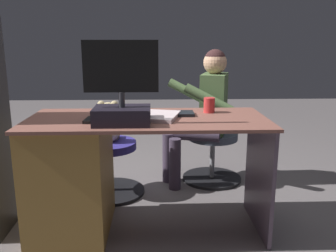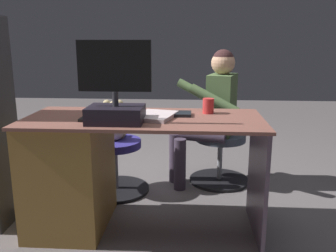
{
  "view_description": "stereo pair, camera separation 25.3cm",
  "coord_description": "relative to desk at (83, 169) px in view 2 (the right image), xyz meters",
  "views": [
    {
      "loc": [
        -0.05,
        2.53,
        1.23
      ],
      "look_at": [
        -0.14,
        0.07,
        0.64
      ],
      "focal_mm": 38.97,
      "sensor_mm": 36.0,
      "label": 1
    },
    {
      "loc": [
        -0.3,
        2.53,
        1.23
      ],
      "look_at": [
        -0.14,
        0.07,
        0.64
      ],
      "focal_mm": 38.97,
      "sensor_mm": 36.0,
      "label": 2
    }
  ],
  "objects": [
    {
      "name": "monitor",
      "position": [
        -0.26,
        0.16,
        0.49
      ],
      "size": [
        0.42,
        0.24,
        0.47
      ],
      "color": "black",
      "rests_on": "desk"
    },
    {
      "name": "computer_mouse",
      "position": [
        -0.17,
        -0.06,
        0.37
      ],
      "size": [
        0.06,
        0.1,
        0.04
      ],
      "primitive_type": "ellipsoid",
      "color": "#262325",
      "rests_on": "desk"
    },
    {
      "name": "keyboard",
      "position": [
        -0.49,
        -0.08,
        0.37
      ],
      "size": [
        0.42,
        0.14,
        0.02
      ],
      "primitive_type": "cube",
      "color": "black",
      "rests_on": "desk"
    },
    {
      "name": "person",
      "position": [
        -0.88,
        -0.82,
        0.28
      ],
      "size": [
        0.59,
        0.57,
        1.15
      ],
      "color": "#506B3F",
      "rests_on": "ground_plane"
    },
    {
      "name": "teddy_bear",
      "position": [
        -0.09,
        -0.59,
        0.19
      ],
      "size": [
        0.23,
        0.23,
        0.33
      ],
      "color": "tan",
      "rests_on": "office_chair_teddy"
    },
    {
      "name": "office_chair_teddy",
      "position": [
        -0.09,
        -0.58,
        -0.15
      ],
      "size": [
        0.55,
        0.55,
        0.44
      ],
      "color": "black",
      "rests_on": "ground_plane"
    },
    {
      "name": "notebook_binder",
      "position": [
        -0.48,
        0.0,
        0.37
      ],
      "size": [
        0.29,
        0.35,
        0.02
      ],
      "primitive_type": "cube",
      "rotation": [
        0.0,
        0.0,
        -0.26
      ],
      "color": "silver",
      "rests_on": "desk"
    },
    {
      "name": "ground_plane",
      "position": [
        -0.41,
        -0.31,
        -0.4
      ],
      "size": [
        10.0,
        10.0,
        0.0
      ],
      "primitive_type": "plane",
      "color": "slate"
    },
    {
      "name": "cup",
      "position": [
        -0.81,
        -0.16,
        0.41
      ],
      "size": [
        0.07,
        0.07,
        0.1
      ],
      "primitive_type": "cylinder",
      "color": "red",
      "rests_on": "desk"
    },
    {
      "name": "visitor_chair",
      "position": [
        -0.96,
        -0.84,
        -0.14
      ],
      "size": [
        0.52,
        0.52,
        0.44
      ],
      "color": "black",
      "rests_on": "ground_plane"
    },
    {
      "name": "desk",
      "position": [
        0.0,
        0.0,
        0.0
      ],
      "size": [
        1.49,
        0.66,
        0.75
      ],
      "color": "brown",
      "rests_on": "ground_plane"
    },
    {
      "name": "tv_remote",
      "position": [
        -0.06,
        0.09,
        0.36
      ],
      "size": [
        0.05,
        0.15,
        0.02
      ],
      "primitive_type": "cube",
      "rotation": [
        0.0,
        0.0,
        -0.05
      ],
      "color": "black",
      "rests_on": "desk"
    }
  ]
}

